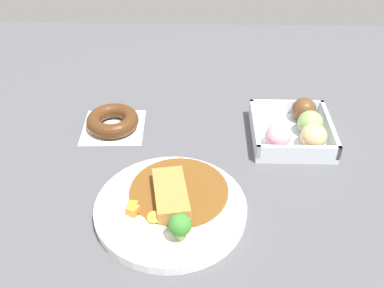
{
  "coord_description": "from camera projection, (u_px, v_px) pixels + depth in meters",
  "views": [
    {
      "loc": [
        -0.6,
        0.01,
        0.58
      ],
      "look_at": [
        0.11,
        0.02,
        0.03
      ],
      "focal_mm": 41.71,
      "sensor_mm": 36.0,
      "label": 1
    }
  ],
  "objects": [
    {
      "name": "chocolate_ring_donut",
      "position": [
        113.0,
        121.0,
        0.99
      ],
      "size": [
        0.14,
        0.14,
        0.04
      ],
      "color": "white",
      "rests_on": "ground_plane"
    },
    {
      "name": "curry_plate",
      "position": [
        171.0,
        206.0,
        0.79
      ],
      "size": [
        0.27,
        0.27,
        0.07
      ],
      "color": "white",
      "rests_on": "ground_plane"
    },
    {
      "name": "ground_plane",
      "position": [
        203.0,
        194.0,
        0.83
      ],
      "size": [
        1.6,
        1.6,
        0.0
      ],
      "primitive_type": "plane",
      "color": "#4C4C51"
    },
    {
      "name": "donut_box",
      "position": [
        297.0,
        129.0,
        0.95
      ],
      "size": [
        0.18,
        0.17,
        0.07
      ],
      "color": "silver",
      "rests_on": "ground_plane"
    }
  ]
}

